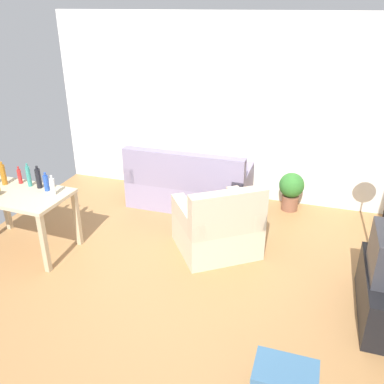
{
  "coord_description": "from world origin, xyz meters",
  "views": [
    {
      "loc": [
        1.43,
        -3.68,
        2.79
      ],
      "look_at": [
        0.1,
        0.5,
        0.75
      ],
      "focal_mm": 38.26,
      "sensor_mm": 36.0,
      "label": 1
    }
  ],
  "objects_px": {
    "bottle_dark": "(38,178)",
    "bottle_tall": "(29,176)",
    "desk": "(19,201)",
    "bottle_blue": "(46,183)",
    "storage_box": "(284,383)",
    "potted_plant": "(291,189)",
    "armchair": "(218,228)",
    "bottle_red": "(20,176)",
    "bottle_clear": "(53,187)",
    "bottle_amber": "(3,174)",
    "couch": "(189,186)"
  },
  "relations": [
    {
      "from": "bottle_clear",
      "to": "bottle_tall",
      "type": "bearing_deg",
      "value": 162.8
    },
    {
      "from": "potted_plant",
      "to": "bottle_tall",
      "type": "xyz_separation_m",
      "value": [
        -2.99,
        -1.85,
        0.56
      ]
    },
    {
      "from": "potted_plant",
      "to": "bottle_amber",
      "type": "distance_m",
      "value": 3.87
    },
    {
      "from": "storage_box",
      "to": "bottle_dark",
      "type": "distance_m",
      "value": 3.49
    },
    {
      "from": "potted_plant",
      "to": "bottle_amber",
      "type": "bearing_deg",
      "value": -150.19
    },
    {
      "from": "couch",
      "to": "bottle_red",
      "type": "xyz_separation_m",
      "value": [
        -1.69,
        -1.5,
        0.55
      ]
    },
    {
      "from": "desk",
      "to": "armchair",
      "type": "distance_m",
      "value": 2.39
    },
    {
      "from": "couch",
      "to": "bottle_clear",
      "type": "xyz_separation_m",
      "value": [
        -1.1,
        -1.67,
        0.56
      ]
    },
    {
      "from": "couch",
      "to": "armchair",
      "type": "xyz_separation_m",
      "value": [
        0.73,
        -1.09,
        0.01
      ]
    },
    {
      "from": "armchair",
      "to": "storage_box",
      "type": "height_order",
      "value": "armchair"
    },
    {
      "from": "bottle_amber",
      "to": "bottle_tall",
      "type": "height_order",
      "value": "bottle_amber"
    },
    {
      "from": "bottle_dark",
      "to": "bottle_tall",
      "type": "bearing_deg",
      "value": 177.33
    },
    {
      "from": "bottle_red",
      "to": "bottle_blue",
      "type": "relative_size",
      "value": 0.96
    },
    {
      "from": "bottle_clear",
      "to": "armchair",
      "type": "bearing_deg",
      "value": 17.54
    },
    {
      "from": "bottle_amber",
      "to": "bottle_tall",
      "type": "relative_size",
      "value": 1.01
    },
    {
      "from": "potted_plant",
      "to": "bottle_blue",
      "type": "height_order",
      "value": "bottle_blue"
    },
    {
      "from": "storage_box",
      "to": "bottle_dark",
      "type": "height_order",
      "value": "bottle_dark"
    },
    {
      "from": "potted_plant",
      "to": "bottle_red",
      "type": "height_order",
      "value": "bottle_red"
    },
    {
      "from": "bottle_blue",
      "to": "bottle_amber",
      "type": "bearing_deg",
      "value": -179.67
    },
    {
      "from": "couch",
      "to": "bottle_clear",
      "type": "height_order",
      "value": "bottle_clear"
    },
    {
      "from": "armchair",
      "to": "storage_box",
      "type": "distance_m",
      "value": 2.12
    },
    {
      "from": "potted_plant",
      "to": "bottle_dark",
      "type": "xyz_separation_m",
      "value": [
        -2.85,
        -1.86,
        0.55
      ]
    },
    {
      "from": "bottle_blue",
      "to": "bottle_tall",
      "type": "bearing_deg",
      "value": 169.83
    },
    {
      "from": "potted_plant",
      "to": "armchair",
      "type": "height_order",
      "value": "armchair"
    },
    {
      "from": "bottle_red",
      "to": "bottle_dark",
      "type": "xyz_separation_m",
      "value": [
        0.31,
        -0.04,
        0.03
      ]
    },
    {
      "from": "couch",
      "to": "storage_box",
      "type": "relative_size",
      "value": 3.66
    },
    {
      "from": "armchair",
      "to": "bottle_blue",
      "type": "height_order",
      "value": "bottle_blue"
    },
    {
      "from": "storage_box",
      "to": "bottle_red",
      "type": "height_order",
      "value": "bottle_red"
    },
    {
      "from": "bottle_red",
      "to": "bottle_tall",
      "type": "xyz_separation_m",
      "value": [
        0.16,
        -0.03,
        0.03
      ]
    },
    {
      "from": "desk",
      "to": "bottle_blue",
      "type": "relative_size",
      "value": 5.36
    },
    {
      "from": "desk",
      "to": "potted_plant",
      "type": "relative_size",
      "value": 2.16
    },
    {
      "from": "storage_box",
      "to": "bottle_red",
      "type": "xyz_separation_m",
      "value": [
        -3.42,
        1.45,
        0.71
      ]
    },
    {
      "from": "desk",
      "to": "bottle_tall",
      "type": "xyz_separation_m",
      "value": [
        0.02,
        0.21,
        0.24
      ]
    },
    {
      "from": "bottle_tall",
      "to": "bottle_blue",
      "type": "distance_m",
      "value": 0.29
    },
    {
      "from": "potted_plant",
      "to": "bottle_tall",
      "type": "relative_size",
      "value": 1.95
    },
    {
      "from": "couch",
      "to": "bottle_dark",
      "type": "xyz_separation_m",
      "value": [
        -1.38,
        -1.54,
        0.58
      ]
    },
    {
      "from": "couch",
      "to": "bottle_tall",
      "type": "relative_size",
      "value": 6.01
    },
    {
      "from": "storage_box",
      "to": "bottle_amber",
      "type": "relative_size",
      "value": 1.63
    },
    {
      "from": "potted_plant",
      "to": "storage_box",
      "type": "xyz_separation_m",
      "value": [
        0.26,
        -3.26,
        -0.18
      ]
    },
    {
      "from": "potted_plant",
      "to": "bottle_clear",
      "type": "bearing_deg",
      "value": -142.37
    },
    {
      "from": "potted_plant",
      "to": "armchair",
      "type": "distance_m",
      "value": 1.58
    },
    {
      "from": "bottle_clear",
      "to": "bottle_dark",
      "type": "bearing_deg",
      "value": 156.07
    },
    {
      "from": "bottle_dark",
      "to": "desk",
      "type": "bearing_deg",
      "value": -128.91
    },
    {
      "from": "storage_box",
      "to": "bottle_blue",
      "type": "bearing_deg",
      "value": 155.38
    },
    {
      "from": "potted_plant",
      "to": "bottle_dark",
      "type": "bearing_deg",
      "value": -146.92
    },
    {
      "from": "potted_plant",
      "to": "storage_box",
      "type": "bearing_deg",
      "value": -85.41
    },
    {
      "from": "storage_box",
      "to": "bottle_blue",
      "type": "relative_size",
      "value": 2.09
    },
    {
      "from": "potted_plant",
      "to": "armchair",
      "type": "relative_size",
      "value": 0.47
    },
    {
      "from": "potted_plant",
      "to": "bottle_tall",
      "type": "distance_m",
      "value": 3.56
    },
    {
      "from": "bottle_red",
      "to": "bottle_tall",
      "type": "height_order",
      "value": "bottle_tall"
    }
  ]
}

